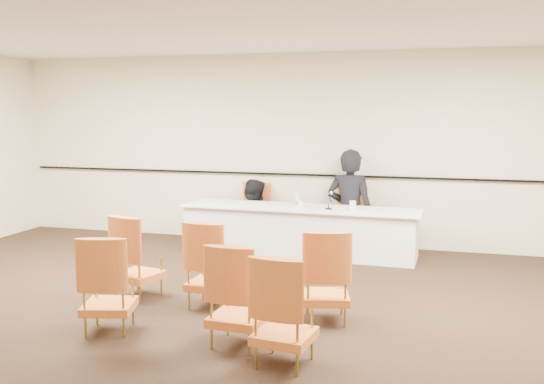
{
  "coord_description": "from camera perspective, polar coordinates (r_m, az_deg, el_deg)",
  "views": [
    {
      "loc": [
        2.06,
        -5.33,
        2.1
      ],
      "look_at": [
        -0.18,
        2.6,
        0.99
      ],
      "focal_mm": 40.0,
      "sensor_mm": 36.0,
      "label": 1
    }
  ],
  "objects": [
    {
      "name": "floor",
      "position": [
        6.09,
        -5.14,
        -12.58
      ],
      "size": [
        10.0,
        10.0,
        0.0
      ],
      "primitive_type": "plane",
      "color": "black",
      "rests_on": "ground"
    },
    {
      "name": "ceiling",
      "position": [
        5.78,
        -5.51,
        16.54
      ],
      "size": [
        10.0,
        10.0,
        0.0
      ],
      "primitive_type": "plane",
      "rotation": [
        3.14,
        0.0,
        0.0
      ],
      "color": "white",
      "rests_on": "ground"
    },
    {
      "name": "wall_back",
      "position": [
        9.57,
        3.35,
        4.04
      ],
      "size": [
        10.0,
        0.04,
        3.0
      ],
      "primitive_type": "cube",
      "color": "beige",
      "rests_on": "ground"
    },
    {
      "name": "wall_rail",
      "position": [
        9.57,
        3.28,
        1.63
      ],
      "size": [
        9.8,
        0.04,
        0.03
      ],
      "primitive_type": "cube",
      "color": "black",
      "rests_on": "wall_back"
    },
    {
      "name": "panel_table",
      "position": [
        8.93,
        2.59,
        -3.66
      ],
      "size": [
        3.53,
        0.92,
        0.7
      ],
      "primitive_type": null,
      "rotation": [
        0.0,
        0.0,
        -0.03
      ],
      "color": "white",
      "rests_on": "ground"
    },
    {
      "name": "panelist_main",
      "position": [
        9.27,
        7.33,
        -2.02
      ],
      "size": [
        0.78,
        0.58,
        1.96
      ],
      "primitive_type": "imported",
      "rotation": [
        0.0,
        0.0,
        2.99
      ],
      "color": "black",
      "rests_on": "ground"
    },
    {
      "name": "panelist_main_chair",
      "position": [
        9.29,
        7.32,
        -2.5
      ],
      "size": [
        0.51,
        0.51,
        0.95
      ],
      "primitive_type": null,
      "rotation": [
        0.0,
        0.0,
        -0.03
      ],
      "color": "orange",
      "rests_on": "ground"
    },
    {
      "name": "panelist_second",
      "position": [
        9.72,
        -1.82,
        -3.46
      ],
      "size": [
        0.84,
        0.7,
        1.6
      ],
      "primitive_type": "imported",
      "rotation": [
        0.0,
        0.0,
        3.02
      ],
      "color": "black",
      "rests_on": "ground"
    },
    {
      "name": "panelist_second_chair",
      "position": [
        9.68,
        -1.83,
        -2.03
      ],
      "size": [
        0.51,
        0.51,
        0.95
      ],
      "primitive_type": null,
      "rotation": [
        0.0,
        0.0,
        -0.03
      ],
      "color": "orange",
      "rests_on": "ground"
    },
    {
      "name": "papers",
      "position": [
        8.7,
        4.44,
        -1.62
      ],
      "size": [
        0.35,
        0.29,
        0.0
      ],
      "primitive_type": "cube",
      "rotation": [
        0.0,
        0.0,
        0.28
      ],
      "color": "silver",
      "rests_on": "panel_table"
    },
    {
      "name": "microphone",
      "position": [
        8.66,
        5.36,
        -0.84
      ],
      "size": [
        0.11,
        0.19,
        0.25
      ],
      "primitive_type": null,
      "rotation": [
        0.0,
        0.0,
        -0.09
      ],
      "color": "black",
      "rests_on": "panel_table"
    },
    {
      "name": "water_bottle",
      "position": [
        8.85,
        2.41,
        -0.71
      ],
      "size": [
        0.08,
        0.08,
        0.23
      ],
      "primitive_type": null,
      "rotation": [
        0.0,
        0.0,
        0.24
      ],
      "color": "teal",
      "rests_on": "panel_table"
    },
    {
      "name": "drinking_glass",
      "position": [
        8.82,
        2.68,
        -1.16
      ],
      "size": [
        0.08,
        0.08,
        0.1
      ],
      "primitive_type": "cylinder",
      "rotation": [
        0.0,
        0.0,
        0.29
      ],
      "color": "white",
      "rests_on": "panel_table"
    },
    {
      "name": "coffee_cup",
      "position": [
        8.58,
        7.6,
        -1.32
      ],
      "size": [
        0.11,
        0.11,
        0.14
      ],
      "primitive_type": "cylinder",
      "rotation": [
        0.0,
        0.0,
        -0.2
      ],
      "color": "white",
      "rests_on": "panel_table"
    },
    {
      "name": "aud_chair_front_left",
      "position": [
        7.04,
        -12.51,
        -5.89
      ],
      "size": [
        0.61,
        0.61,
        0.95
      ],
      "primitive_type": null,
      "rotation": [
        0.0,
        0.0,
        -0.25
      ],
      "color": "orange",
      "rests_on": "ground"
    },
    {
      "name": "aud_chair_front_mid",
      "position": [
        6.57,
        -5.76,
        -6.73
      ],
      "size": [
        0.52,
        0.52,
        0.95
      ],
      "primitive_type": null,
      "rotation": [
        0.0,
        0.0,
        -0.04
      ],
      "color": "orange",
      "rests_on": "ground"
    },
    {
      "name": "aud_chair_front_right",
      "position": [
        6.12,
        5.08,
        -7.8
      ],
      "size": [
        0.61,
        0.61,
        0.95
      ],
      "primitive_type": null,
      "rotation": [
        0.0,
        0.0,
        0.25
      ],
      "color": "orange",
      "rests_on": "ground"
    },
    {
      "name": "aud_chair_back_left",
      "position": [
        6.03,
        -15.13,
        -8.28
      ],
      "size": [
        0.61,
        0.61,
        0.95
      ],
      "primitive_type": null,
      "rotation": [
        0.0,
        0.0,
        0.27
      ],
      "color": "orange",
      "rests_on": "ground"
    },
    {
      "name": "aud_chair_back_mid",
      "position": [
        5.5,
        -3.24,
        -9.56
      ],
      "size": [
        0.53,
        0.53,
        0.95
      ],
      "primitive_type": null,
      "rotation": [
        0.0,
        0.0,
        -0.06
      ],
      "color": "orange",
      "rests_on": "ground"
    },
    {
      "name": "aud_chair_back_right",
      "position": [
        5.09,
        1.19,
        -11.0
      ],
      "size": [
        0.56,
        0.56,
        0.95
      ],
      "primitive_type": null,
      "rotation": [
        0.0,
        0.0,
        -0.12
      ],
      "color": "orange",
      "rests_on": "ground"
    }
  ]
}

